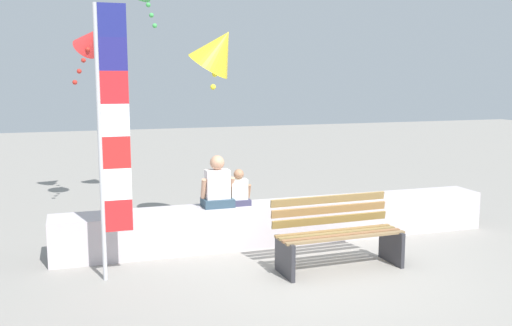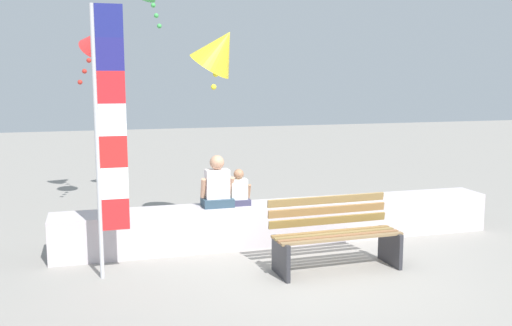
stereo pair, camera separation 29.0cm
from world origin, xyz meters
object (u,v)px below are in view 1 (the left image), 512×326
Objects in this scene: park_bench at (337,235)px; person_child at (239,191)px; person_adult at (217,187)px; flag_banner at (110,130)px; kite_yellow at (218,49)px; kite_red at (92,39)px.

person_child reaches higher than park_bench.
person_child is (0.31, 0.00, -0.08)m from person_adult.
park_bench is at bearing -47.83° from person_adult.
person_adult is 1.99m from flag_banner.
person_child is 2.27m from flag_banner.
flag_banner is (-1.50, -0.92, 0.92)m from person_adult.
kite_yellow reaches higher than flag_banner.
person_child is at bearing 0.05° from person_adult.
person_child is 2.09m from kite_yellow.
kite_yellow reaches higher than park_bench.
kite_red is at bearing 125.40° from park_bench.
person_child is at bearing -53.81° from kite_red.
flag_banner is at bearing -153.05° from person_child.
person_adult is at bearing -179.95° from person_child.
flag_banner is (-1.81, -0.92, 1.01)m from person_child.
person_child is at bearing 26.95° from flag_banner.
kite_red reaches higher than park_bench.
park_bench is at bearing -54.60° from kite_red.
park_bench is 3.16× the size of person_child.
park_bench is 3.22m from kite_yellow.
person_adult is 3.63m from kite_red.
kite_red is (-2.73, 3.84, 2.59)m from park_bench.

